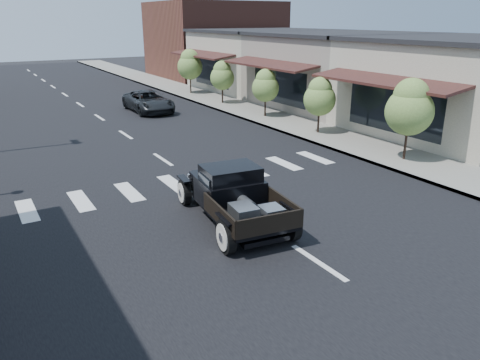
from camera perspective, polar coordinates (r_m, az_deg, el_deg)
ground at (r=13.72m, az=1.52°, el=-4.82°), size 120.00×120.00×0.00m
road at (r=27.04m, az=-15.68°, el=6.60°), size 14.00×80.00×0.02m
road_markings at (r=22.37m, az=-12.22°, el=4.31°), size 12.00×60.00×0.06m
sidewalk_right at (r=30.27m, az=0.12°, el=8.72°), size 3.00×80.00×0.15m
storefront_near at (r=26.35m, az=25.70°, el=10.08°), size 10.00×9.00×4.50m
storefront_mid at (r=32.22m, az=12.27°, el=12.84°), size 10.00×9.00×4.50m
storefront_far at (r=39.29m, az=3.17°, el=14.31°), size 10.00×9.00×4.50m
far_building_right at (r=48.08m, az=-3.17°, el=16.69°), size 11.00×10.00×7.00m
small_tree_a at (r=19.76m, az=19.82°, el=6.78°), size 1.88×1.88×3.13m
small_tree_b at (r=23.56m, az=9.64°, el=8.87°), size 1.58×1.58×2.63m
small_tree_c at (r=27.36m, az=3.11°, el=10.48°), size 1.56×1.56×2.59m
small_tree_d at (r=31.76m, az=-2.17°, el=11.76°), size 1.60×1.60×2.66m
small_tree_e at (r=36.24m, az=-6.10°, el=12.96°), size 1.87×1.87×3.11m
hotrod_pickup at (r=13.23m, az=-0.79°, el=-1.84°), size 2.75×5.01×1.66m
second_car at (r=29.95m, az=-11.10°, el=9.36°), size 2.15×4.64×1.29m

